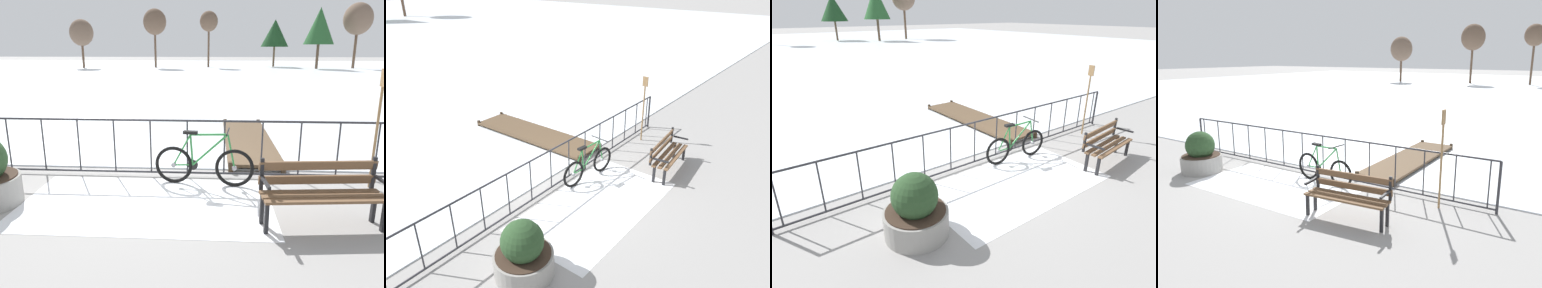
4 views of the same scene
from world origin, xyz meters
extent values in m
plane|color=gray|center=(0.00, 0.00, 0.00)|extent=(160.00, 160.00, 0.00)
cube|color=white|center=(-0.20, -1.20, 0.00)|extent=(3.80, 2.09, 0.01)
cylinder|color=#2D2D33|center=(0.00, 0.00, 1.05)|extent=(9.00, 0.04, 0.04)
cylinder|color=#2D2D33|center=(0.00, 0.00, 0.08)|extent=(9.00, 0.04, 0.04)
cylinder|color=#2D2D33|center=(4.50, 0.00, 0.53)|extent=(0.06, 0.06, 1.05)
cylinder|color=#2D2D33|center=(-3.66, 0.00, 0.57)|extent=(0.03, 0.03, 0.97)
cylinder|color=#2D2D33|center=(-2.99, 0.00, 0.57)|extent=(0.03, 0.03, 0.97)
cylinder|color=#2D2D33|center=(-2.33, 0.00, 0.57)|extent=(0.03, 0.03, 0.97)
cylinder|color=#2D2D33|center=(-1.66, 0.00, 0.57)|extent=(0.03, 0.03, 0.97)
cylinder|color=#2D2D33|center=(-1.00, 0.00, 0.57)|extent=(0.03, 0.03, 0.97)
cylinder|color=#2D2D33|center=(-0.33, 0.00, 0.57)|extent=(0.03, 0.03, 0.97)
cylinder|color=#2D2D33|center=(0.33, 0.00, 0.57)|extent=(0.03, 0.03, 0.97)
cylinder|color=#2D2D33|center=(1.00, 0.00, 0.57)|extent=(0.03, 0.03, 0.97)
cylinder|color=#2D2D33|center=(1.66, 0.00, 0.57)|extent=(0.03, 0.03, 0.97)
cylinder|color=#2D2D33|center=(2.33, 0.00, 0.57)|extent=(0.03, 0.03, 0.97)
cylinder|color=#2D2D33|center=(2.99, 0.00, 0.57)|extent=(0.03, 0.03, 0.97)
cylinder|color=#2D2D33|center=(3.66, 0.00, 0.57)|extent=(0.03, 0.03, 0.97)
cylinder|color=#2D2D33|center=(4.32, 0.00, 0.57)|extent=(0.03, 0.03, 0.97)
torus|color=black|center=(0.12, -0.31, 0.33)|extent=(0.66, 0.13, 0.66)
cylinder|color=gray|center=(0.12, -0.31, 0.33)|extent=(0.09, 0.07, 0.08)
torus|color=black|center=(1.16, -0.43, 0.33)|extent=(0.66, 0.13, 0.66)
cylinder|color=gray|center=(1.16, -0.43, 0.33)|extent=(0.09, 0.07, 0.08)
cylinder|color=#2D843D|center=(0.43, -0.35, 0.62)|extent=(0.08, 0.04, 0.53)
cylinder|color=#2D843D|center=(0.74, -0.38, 0.63)|extent=(0.61, 0.11, 0.59)
cylinder|color=#2D843D|center=(0.72, -0.38, 0.90)|extent=(0.63, 0.11, 0.07)
cylinder|color=#2D843D|center=(0.29, -0.33, 0.34)|extent=(0.34, 0.07, 0.05)
cylinder|color=#2D843D|center=(0.26, -0.33, 0.61)|extent=(0.32, 0.06, 0.56)
cylinder|color=#2D843D|center=(1.10, -0.42, 0.62)|extent=(0.16, 0.05, 0.59)
cube|color=black|center=(0.41, -0.35, 0.92)|extent=(0.25, 0.13, 0.05)
cylinder|color=black|center=(1.04, -0.42, 0.96)|extent=(0.09, 0.52, 0.03)
cylinder|color=black|center=(0.45, -0.35, 0.35)|extent=(0.18, 0.04, 0.18)
cube|color=brown|center=(2.22, -1.66, 0.44)|extent=(1.60, 0.25, 0.04)
cube|color=brown|center=(2.23, -1.81, 0.44)|extent=(1.60, 0.25, 0.04)
cube|color=brown|center=(2.24, -1.97, 0.44)|extent=(1.60, 0.25, 0.04)
cube|color=brown|center=(2.21, -1.56, 0.58)|extent=(1.60, 0.20, 0.12)
cube|color=brown|center=(2.21, -1.56, 0.78)|extent=(1.60, 0.20, 0.12)
cube|color=black|center=(3.00, -1.87, 0.22)|extent=(0.06, 0.06, 0.44)
cube|color=black|center=(2.97, -1.61, 0.22)|extent=(0.06, 0.06, 0.44)
cube|color=black|center=(2.96, -1.49, 0.67)|extent=(0.05, 0.05, 0.45)
cube|color=black|center=(2.99, -1.74, 0.64)|extent=(0.08, 0.40, 0.04)
cube|color=black|center=(1.49, -2.02, 0.22)|extent=(0.06, 0.06, 0.44)
cube|color=black|center=(1.46, -1.75, 0.22)|extent=(0.06, 0.06, 0.44)
cube|color=black|center=(1.45, -1.64, 0.67)|extent=(0.05, 0.05, 0.45)
cube|color=black|center=(1.47, -1.88, 0.64)|extent=(0.08, 0.40, 0.04)
cylinder|color=gray|center=(-2.62, -1.38, 0.21)|extent=(1.03, 1.03, 0.43)
cylinder|color=#38281E|center=(-2.62, -1.38, 0.44)|extent=(0.95, 0.95, 0.02)
sphere|color=#264223|center=(-2.62, -1.38, 0.70)|extent=(0.73, 0.73, 0.73)
cylinder|color=#937047|center=(3.46, -0.32, 0.85)|extent=(0.04, 0.04, 1.70)
cube|color=#937047|center=(3.46, -0.32, 1.84)|extent=(0.03, 0.16, 0.28)
cube|color=brown|center=(1.64, 2.39, 0.12)|extent=(1.10, 4.18, 0.06)
cylinder|color=#3C2E20|center=(1.14, 0.30, 0.10)|extent=(0.10, 0.10, 0.20)
cylinder|color=#3C2E20|center=(2.13, 0.30, 0.10)|extent=(0.10, 0.10, 0.20)
cylinder|color=#3C2E20|center=(1.14, 4.48, 0.10)|extent=(0.10, 0.10, 0.20)
cylinder|color=#3C2E20|center=(2.13, 4.48, 0.10)|extent=(0.10, 0.10, 0.20)
camera|label=1|loc=(0.80, -6.21, 2.31)|focal=33.66mm
camera|label=2|loc=(-5.87, -5.03, 4.79)|focal=34.60mm
camera|label=3|loc=(-4.48, -5.12, 3.29)|focal=29.30mm
camera|label=4|loc=(5.77, -7.12, 2.96)|focal=34.81mm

